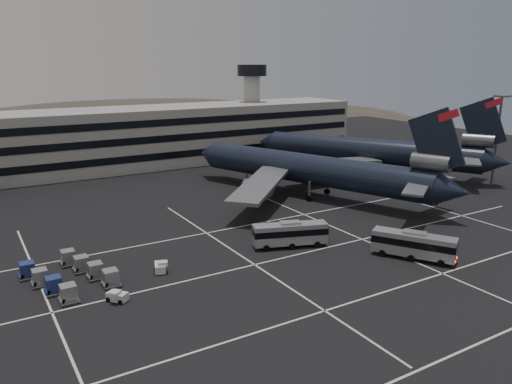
# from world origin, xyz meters

# --- Properties ---
(ground) EXTENTS (260.00, 260.00, 0.00)m
(ground) POSITION_xyz_m (0.00, 0.00, 0.00)
(ground) COLOR black
(ground) RESTS_ON ground
(lane_markings) EXTENTS (90.00, 55.62, 0.01)m
(lane_markings) POSITION_xyz_m (0.95, 0.72, 0.01)
(lane_markings) COLOR silver
(lane_markings) RESTS_ON ground
(terminal) EXTENTS (125.00, 26.00, 24.00)m
(terminal) POSITION_xyz_m (-2.95, 71.14, 6.93)
(terminal) COLOR gray
(terminal) RESTS_ON ground
(hills) EXTENTS (352.00, 180.00, 44.00)m
(hills) POSITION_xyz_m (17.99, 170.00, -12.07)
(hills) COLOR #38332B
(hills) RESTS_ON ground
(lightpole_right) EXTENTS (2.40, 2.40, 18.28)m
(lightpole_right) POSITION_xyz_m (58.00, 15.00, 11.82)
(lightpole_right) COLOR slate
(lightpole_right) RESTS_ON ground
(trijet_main) EXTENTS (44.42, 55.65, 18.08)m
(trijet_main) POSITION_xyz_m (20.13, 26.70, 5.25)
(trijet_main) COLOR black
(trijet_main) RESTS_ON ground
(trijet_far) EXTENTS (34.68, 52.80, 18.08)m
(trijet_far) POSITION_xyz_m (43.97, 35.54, 5.43)
(trijet_far) COLOR black
(trijet_far) RESTS_ON ground
(bus_near) EXTENTS (7.50, 10.23, 3.70)m
(bus_near) POSITION_xyz_m (12.58, -4.80, 2.02)
(bus_near) COLOR #92959A
(bus_near) RESTS_ON ground
(bus_far) EXTENTS (10.46, 5.67, 3.62)m
(bus_far) POSITION_xyz_m (1.43, 6.94, 1.98)
(bus_far) COLOR #92959A
(bus_far) RESTS_ON ground
(tug_a) EXTENTS (2.01, 2.58, 1.46)m
(tug_a) POSITION_xyz_m (-16.94, 7.99, 0.65)
(tug_a) COLOR silver
(tug_a) RESTS_ON ground
(tug_b) EXTENTS (2.32, 2.48, 1.38)m
(tug_b) POSITION_xyz_m (-23.50, 3.01, 0.61)
(tug_b) COLOR silver
(tug_b) RESTS_ON ground
(uld_cluster) EXTENTS (10.40, 13.22, 1.91)m
(uld_cluster) POSITION_xyz_m (-27.00, 10.85, 0.93)
(uld_cluster) COLOR #2D2D30
(uld_cluster) RESTS_ON ground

